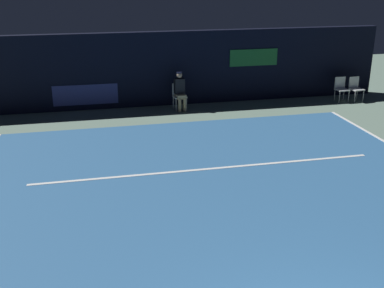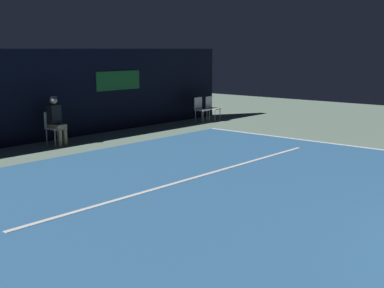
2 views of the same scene
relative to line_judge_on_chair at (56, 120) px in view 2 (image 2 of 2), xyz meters
name	(u,v)px [view 2 (image 2 of 2)]	position (x,y,z in m)	size (l,w,h in m)	color
ground_plane	(284,197)	(-0.36, -7.39, -0.69)	(32.38, 32.38, 0.00)	slate
court_surface	(284,196)	(-0.36, -7.39, -0.68)	(10.88, 11.84, 0.01)	#336699
line_service	(196,177)	(-0.36, -5.32, -0.67)	(8.48, 0.10, 0.01)	white
back_wall	(26,97)	(-0.36, 0.82, 0.61)	(16.11, 0.33, 2.60)	black
line_judge_on_chair	(56,120)	(0.00, 0.00, 0.00)	(0.48, 0.56, 1.32)	white
courtside_chair_near	(201,108)	(6.04, -0.13, -0.18)	(0.45, 0.43, 0.88)	white
courtside_chair_far	(212,107)	(6.58, -0.20, -0.18)	(0.49, 0.47, 0.88)	white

